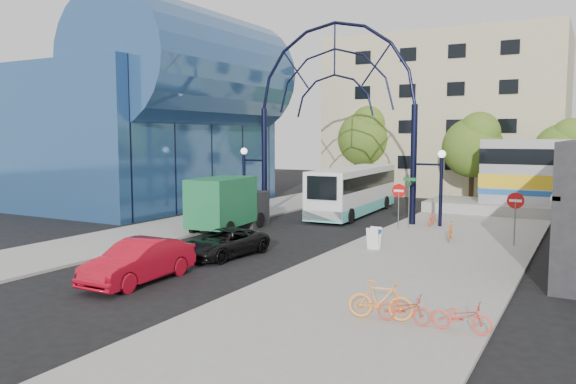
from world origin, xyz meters
The scene contains 22 objects.
ground centered at (0.00, 0.00, 0.00)m, with size 120.00×120.00×0.00m, color black.
sidewalk_east centered at (8.00, 4.00, 0.06)m, with size 8.00×56.00×0.12m, color gray.
plaza_west centered at (-6.50, 6.00, 0.06)m, with size 5.00×50.00×0.12m, color gray.
gateway_arch centered at (0.00, 14.00, 8.56)m, with size 13.64×0.44×12.10m.
stop_sign centered at (4.80, 12.00, 1.99)m, with size 0.80×0.07×2.50m.
do_not_enter_sign centered at (11.00, 10.00, 1.98)m, with size 0.76×0.07×2.48m.
street_name_sign centered at (5.20, 12.60, 2.13)m, with size 0.70×0.70×2.80m.
sandwich_board centered at (5.60, 5.98, 0.74)m, with size 0.55×0.61×0.99m.
transit_hall centered at (-15.30, 15.00, 6.70)m, with size 16.50×18.00×14.50m.
apartment_block centered at (2.00, 34.97, 7.00)m, with size 20.00×12.10×14.00m.
tree_north_a centered at (6.12, 25.93, 4.61)m, with size 4.48×4.48×7.00m.
tree_north_b centered at (-3.88, 29.93, 5.27)m, with size 5.12×5.12×8.00m.
tree_north_c centered at (12.12, 27.93, 4.28)m, with size 4.16×4.16×6.50m.
city_bus centered at (0.09, 17.13, 1.62)m, with size 3.13×11.42×3.10m.
green_truck centered at (-3.37, 7.54, 1.48)m, with size 2.70×6.06×2.97m.
black_suv centered at (0.28, 1.94, 0.60)m, with size 1.99×4.33×1.20m, color black.
red_sedan centered at (0.09, -3.03, 0.76)m, with size 1.60×4.59×1.51m, color #A90A1C.
bike_near_a centered at (6.14, 14.00, 0.52)m, with size 0.53×1.53×0.81m, color #DD522C.
bike_near_b centered at (8.10, 9.86, 0.58)m, with size 0.43×1.52×0.91m, color #CA6C28.
bike_far_a centered at (11.32, -3.08, 0.52)m, with size 0.53×1.53×0.80m, color #EC412F.
bike_far_b centered at (9.13, -3.16, 0.67)m, with size 0.52×1.82×1.10m, color orange.
bike_far_c centered at (9.80, -3.13, 0.52)m, with size 0.53×1.51×0.79m, color #CB4028.
Camera 1 is at (14.18, -17.65, 5.17)m, focal length 35.00 mm.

